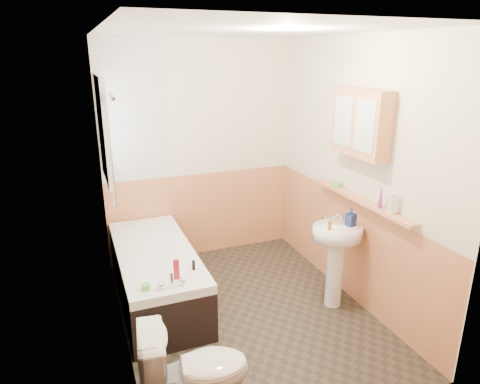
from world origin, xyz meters
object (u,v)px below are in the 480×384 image
toilet (196,373)px  sink (336,249)px  medicine_cabinet (361,123)px  pine_shelf (361,200)px  bathtub (156,274)px

toilet → sink: size_ratio=0.77×
medicine_cabinet → pine_shelf: bearing=-64.9°
toilet → bathtub: bearing=6.1°
pine_shelf → medicine_cabinet: 0.70m
toilet → pine_shelf: pine_shelf is taller
bathtub → sink: bearing=-24.0°
pine_shelf → sink: bearing=170.4°
toilet → medicine_cabinet: (1.77, 0.85, 1.40)m
bathtub → medicine_cabinet: 2.38m
bathtub → medicine_cabinet: medicine_cabinet is taller
sink → pine_shelf: size_ratio=0.68×
sink → pine_shelf: 0.51m
bathtub → pine_shelf: (1.77, -0.73, 0.77)m
medicine_cabinet → bathtub: bearing=158.8°
sink → toilet: bearing=-156.3°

